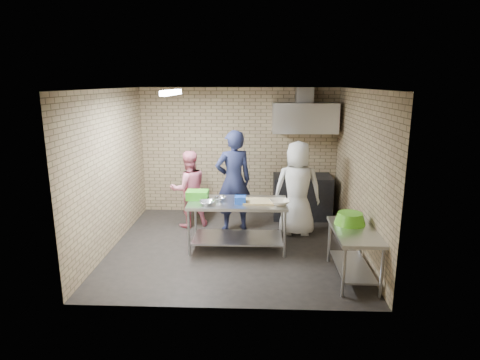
# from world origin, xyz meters

# --- Properties ---
(floor) EXTENTS (4.20, 4.20, 0.00)m
(floor) POSITION_xyz_m (0.00, 0.00, 0.00)
(floor) COLOR black
(floor) RESTS_ON ground
(ceiling) EXTENTS (4.20, 4.20, 0.00)m
(ceiling) POSITION_xyz_m (0.00, 0.00, 2.70)
(ceiling) COLOR black
(ceiling) RESTS_ON ground
(back_wall) EXTENTS (4.20, 0.06, 2.70)m
(back_wall) POSITION_xyz_m (0.00, 2.00, 1.35)
(back_wall) COLOR tan
(back_wall) RESTS_ON ground
(front_wall) EXTENTS (4.20, 0.06, 2.70)m
(front_wall) POSITION_xyz_m (0.00, -2.00, 1.35)
(front_wall) COLOR tan
(front_wall) RESTS_ON ground
(left_wall) EXTENTS (0.06, 4.00, 2.70)m
(left_wall) POSITION_xyz_m (-2.10, 0.00, 1.35)
(left_wall) COLOR tan
(left_wall) RESTS_ON ground
(right_wall) EXTENTS (0.06, 4.00, 2.70)m
(right_wall) POSITION_xyz_m (2.10, 0.00, 1.35)
(right_wall) COLOR tan
(right_wall) RESTS_ON ground
(prep_table) EXTENTS (1.67, 0.83, 0.83)m
(prep_table) POSITION_xyz_m (0.07, -0.04, 0.42)
(prep_table) COLOR #B0B3B7
(prep_table) RESTS_ON floor
(side_counter) EXTENTS (0.60, 1.20, 0.75)m
(side_counter) POSITION_xyz_m (1.80, -1.10, 0.38)
(side_counter) COLOR silver
(side_counter) RESTS_ON floor
(stove) EXTENTS (1.20, 0.70, 0.90)m
(stove) POSITION_xyz_m (1.35, 1.65, 0.45)
(stove) COLOR black
(stove) RESTS_ON floor
(range_hood) EXTENTS (1.30, 0.60, 0.60)m
(range_hood) POSITION_xyz_m (1.35, 1.70, 2.10)
(range_hood) COLOR silver
(range_hood) RESTS_ON back_wall
(hood_duct) EXTENTS (0.35, 0.30, 0.30)m
(hood_duct) POSITION_xyz_m (1.35, 1.85, 2.55)
(hood_duct) COLOR #A5A8AD
(hood_duct) RESTS_ON back_wall
(wall_shelf) EXTENTS (0.80, 0.20, 0.04)m
(wall_shelf) POSITION_xyz_m (1.65, 1.89, 1.92)
(wall_shelf) COLOR #3F2B19
(wall_shelf) RESTS_ON back_wall
(fluorescent_fixture) EXTENTS (0.10, 1.25, 0.08)m
(fluorescent_fixture) POSITION_xyz_m (-1.00, 0.00, 2.64)
(fluorescent_fixture) COLOR white
(fluorescent_fixture) RESTS_ON ceiling
(green_crate) EXTENTS (0.37, 0.28, 0.15)m
(green_crate) POSITION_xyz_m (-0.63, 0.08, 0.91)
(green_crate) COLOR green
(green_crate) RESTS_ON prep_table
(blue_tub) EXTENTS (0.19, 0.19, 0.12)m
(blue_tub) POSITION_xyz_m (0.12, -0.14, 0.89)
(blue_tub) COLOR blue
(blue_tub) RESTS_ON prep_table
(cutting_board) EXTENTS (0.51, 0.39, 0.03)m
(cutting_board) POSITION_xyz_m (0.42, -0.06, 0.85)
(cutting_board) COLOR tan
(cutting_board) RESTS_ON prep_table
(mixing_bowl_a) EXTENTS (0.31, 0.31, 0.06)m
(mixing_bowl_a) POSITION_xyz_m (-0.43, -0.24, 0.87)
(mixing_bowl_a) COLOR silver
(mixing_bowl_a) RESTS_ON prep_table
(mixing_bowl_b) EXTENTS (0.24, 0.24, 0.06)m
(mixing_bowl_b) POSITION_xyz_m (-0.23, 0.01, 0.87)
(mixing_bowl_b) COLOR silver
(mixing_bowl_b) RESTS_ON prep_table
(ceramic_bowl) EXTENTS (0.38, 0.38, 0.08)m
(ceramic_bowl) POSITION_xyz_m (0.77, -0.19, 0.87)
(ceramic_bowl) COLOR beige
(ceramic_bowl) RESTS_ON prep_table
(green_basin) EXTENTS (0.46, 0.46, 0.17)m
(green_basin) POSITION_xyz_m (1.78, -0.85, 0.83)
(green_basin) COLOR #59C626
(green_basin) RESTS_ON side_counter
(bottle_red) EXTENTS (0.07, 0.07, 0.18)m
(bottle_red) POSITION_xyz_m (1.40, 1.89, 2.03)
(bottle_red) COLOR #B22619
(bottle_red) RESTS_ON wall_shelf
(man_navy) EXTENTS (0.83, 0.68, 1.94)m
(man_navy) POSITION_xyz_m (-0.05, 0.85, 0.97)
(man_navy) COLOR #151735
(man_navy) RESTS_ON floor
(woman_pink) EXTENTS (0.91, 0.82, 1.52)m
(woman_pink) POSITION_xyz_m (-0.94, 1.02, 0.76)
(woman_pink) COLOR pink
(woman_pink) RESTS_ON floor
(woman_white) EXTENTS (0.88, 0.58, 1.77)m
(woman_white) POSITION_xyz_m (1.15, 0.65, 0.89)
(woman_white) COLOR silver
(woman_white) RESTS_ON floor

